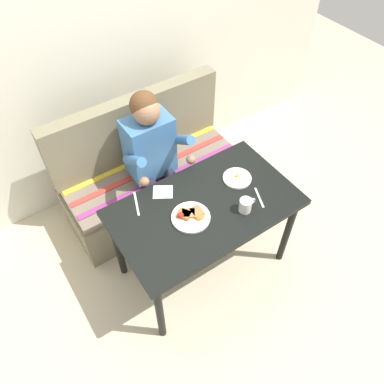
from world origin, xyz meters
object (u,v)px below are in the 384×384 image
plate_eggs (237,178)px  knife (137,204)px  person (154,154)px  napkin (163,192)px  fork (259,198)px  plate_breakfast (191,216)px  coffee_mug (246,205)px  couch (151,176)px  table (205,213)px

plate_eggs → knife: plate_eggs is taller
person → napkin: bearing=-111.6°
plate_eggs → knife: 0.70m
knife → napkin: bearing=16.6°
fork → knife: size_ratio=0.85×
knife → fork: bearing=-10.4°
plate_breakfast → coffee_mug: size_ratio=2.07×
plate_breakfast → plate_eggs: (0.45, 0.10, -0.01)m
couch → knife: bearing=-125.2°
couch → plate_breakfast: size_ratio=5.89×
plate_eggs → knife: bearing=164.3°
coffee_mug → fork: (0.14, 0.02, -0.05)m
fork → knife: same height
couch → fork: bearing=-70.0°
knife → table: bearing=-15.9°
plate_eggs → coffee_mug: bearing=-117.7°
couch → fork: (0.33, -0.91, 0.40)m
fork → plate_eggs: bearing=116.1°
person → plate_eggs: size_ratio=6.23×
table → plate_eggs: (0.32, 0.07, 0.09)m
person → plate_breakfast: size_ratio=4.96×
couch → person: bearing=-100.0°
plate_breakfast → napkin: 0.28m
table → plate_breakfast: plate_breakfast is taller
coffee_mug → napkin: coffee_mug is taller
couch → coffee_mug: 1.05m
napkin → knife: 0.19m
couch → person: (-0.03, -0.17, 0.41)m
table → fork: bearing=-23.6°
person → coffee_mug: 0.79m
plate_breakfast → plate_eggs: size_ratio=1.26×
person → fork: (0.36, -0.73, -0.01)m
plate_eggs → napkin: bearing=159.7°
couch → person: 0.45m
person → couch: bearing=80.0°
table → couch: 0.83m
table → coffee_mug: (0.19, -0.17, 0.13)m
fork → table: bearing=178.5°
plate_eggs → coffee_mug: coffee_mug is taller
couch → knife: 0.74m
person → napkin: 0.37m
coffee_mug → fork: 0.15m
plate_breakfast → napkin: size_ratio=1.90×
plate_breakfast → fork: (0.46, -0.12, -0.01)m
person → plate_eggs: bearing=-56.3°
plate_eggs → fork: (0.01, -0.21, -0.01)m
couch → coffee_mug: couch is taller
person → knife: 0.46m
plate_eggs → knife: (-0.67, 0.19, -0.01)m
plate_eggs → knife: size_ratio=0.97×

